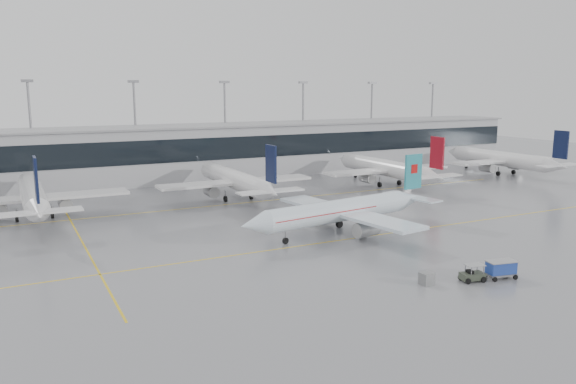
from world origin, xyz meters
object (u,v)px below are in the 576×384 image
air_canada_jet (345,210)px  baggage_tug (472,275)px  baggage_cart (501,268)px  gse_unit (427,279)px

air_canada_jet → baggage_tug: (0.94, -24.14, -2.65)m
air_canada_jet → baggage_cart: size_ratio=9.62×
baggage_tug → baggage_cart: 3.64m
air_canada_jet → baggage_tug: size_ratio=8.71×
baggage_cart → air_canada_jet: bearing=111.5°
air_canada_jet → gse_unit: (-4.19, -22.69, -2.65)m
air_canada_jet → baggage_tug: air_canada_jet is taller
baggage_tug → gse_unit: bearing=175.4°
baggage_tug → gse_unit: 5.33m
air_canada_jet → gse_unit: 23.22m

